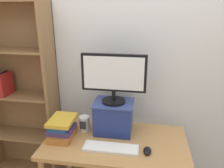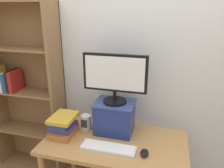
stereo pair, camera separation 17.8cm
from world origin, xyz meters
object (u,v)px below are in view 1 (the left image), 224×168
at_px(riser_box, 114,116).
at_px(keyboard, 111,148).
at_px(bookshelf_unit, 16,93).
at_px(computer_monitor, 114,76).
at_px(computer_mouse, 147,151).
at_px(book_stack, 62,128).
at_px(desk_speaker, 84,123).
at_px(desk, 116,149).

relative_size(riser_box, keyboard, 0.79).
xyz_separation_m(bookshelf_unit, computer_monitor, (1.07, -0.18, 0.30)).
distance_m(riser_box, computer_mouse, 0.44).
bearing_deg(book_stack, computer_mouse, -7.80).
bearing_deg(keyboard, desk_speaker, 139.05).
relative_size(bookshelf_unit, computer_mouse, 17.95).
relative_size(keyboard, desk_speaker, 3.29).
bearing_deg(keyboard, bookshelf_unit, 156.88).
distance_m(bookshelf_unit, desk_speaker, 0.84).
bearing_deg(desk, keyboard, -98.89).
bearing_deg(riser_box, keyboard, -85.66).
relative_size(computer_monitor, desk_speaker, 4.09).
bearing_deg(computer_monitor, bookshelf_unit, 170.26).
xyz_separation_m(bookshelf_unit, desk_speaker, (0.79, -0.21, -0.17)).
bearing_deg(desk, book_stack, -177.04).
distance_m(desk, riser_box, 0.29).
bearing_deg(riser_box, desk_speaker, -174.12).
xyz_separation_m(desk, riser_box, (-0.04, 0.15, 0.24)).
bearing_deg(bookshelf_unit, desk_speaker, -14.78).
xyz_separation_m(keyboard, book_stack, (-0.45, 0.10, 0.08)).
bearing_deg(desk_speaker, computer_mouse, -23.27).
bearing_deg(bookshelf_unit, desk, -16.83).
bearing_deg(desk_speaker, riser_box, 5.88).
bearing_deg(bookshelf_unit, riser_box, -9.66).
bearing_deg(computer_mouse, book_stack, 172.20).
relative_size(computer_monitor, keyboard, 1.24).
xyz_separation_m(bookshelf_unit, computer_mouse, (1.38, -0.46, -0.22)).
distance_m(keyboard, book_stack, 0.47).
distance_m(riser_box, book_stack, 0.47).
bearing_deg(riser_box, computer_mouse, -41.77).
distance_m(computer_monitor, computer_mouse, 0.66).
relative_size(computer_mouse, desk_speaker, 0.76).
xyz_separation_m(computer_mouse, desk_speaker, (-0.59, 0.25, 0.05)).
height_order(keyboard, book_stack, book_stack).
height_order(desk, book_stack, book_stack).
height_order(riser_box, keyboard, riser_box).
xyz_separation_m(desk, computer_mouse, (0.27, -0.13, 0.10)).
bearing_deg(book_stack, bookshelf_unit, 150.52).
xyz_separation_m(computer_mouse, book_stack, (-0.74, 0.10, 0.07)).
bearing_deg(computer_mouse, riser_box, 138.23).
distance_m(book_stack, desk_speaker, 0.22).
distance_m(bookshelf_unit, riser_box, 1.08).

